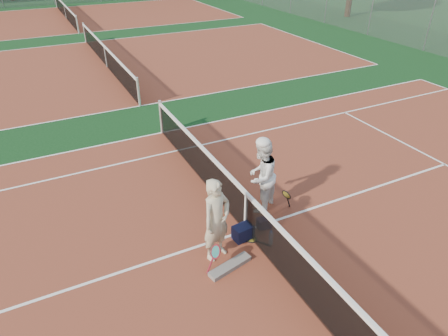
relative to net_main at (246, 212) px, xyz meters
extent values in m
plane|color=black|center=(0.00, 0.00, -0.51)|extent=(130.00, 130.00, 0.00)
cube|color=brown|center=(0.00, 0.00, -0.51)|extent=(23.77, 10.97, 0.01)
cube|color=brown|center=(0.00, 13.50, -0.51)|extent=(23.77, 10.97, 0.01)
cube|color=brown|center=(0.00, 27.00, -0.51)|extent=(23.77, 10.97, 0.01)
imported|color=beige|center=(-0.87, -0.39, 0.38)|extent=(0.75, 0.62, 1.77)
imported|color=white|center=(0.72, 0.58, 0.38)|extent=(1.09, 1.04, 1.78)
cube|color=black|center=(-0.16, -0.19, -0.35)|extent=(0.44, 0.33, 0.32)
cube|color=black|center=(0.42, -0.08, -0.39)|extent=(0.32, 0.25, 0.24)
cube|color=#67625E|center=(-0.80, -0.84, -0.46)|extent=(0.95, 0.42, 0.10)
cylinder|color=silver|center=(0.27, -0.59, -0.36)|extent=(0.09, 0.09, 0.30)
camera|label=1|loc=(-3.44, -5.84, 5.14)|focal=32.00mm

